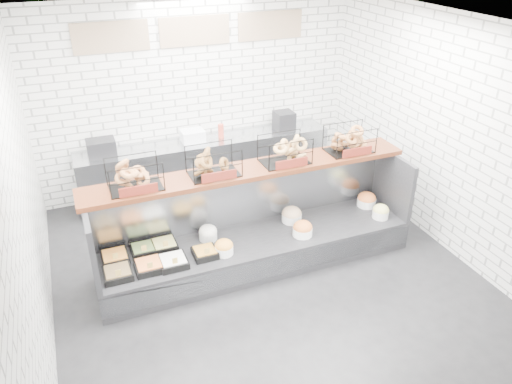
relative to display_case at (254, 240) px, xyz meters
name	(u,v)px	position (x,y,z in m)	size (l,w,h in m)	color
ground	(266,276)	(0.02, -0.35, -0.33)	(5.50, 5.50, 0.00)	black
room_shell	(247,103)	(0.02, 0.26, 1.73)	(5.02, 5.51, 3.01)	white
display_case	(254,240)	(0.00, 0.00, 0.00)	(4.00, 0.90, 1.20)	black
bagel_shelf	(250,159)	(0.02, 0.17, 1.06)	(4.10, 0.50, 0.40)	#3C190D
prep_counter	(207,165)	(0.01, 2.08, 0.14)	(4.00, 0.60, 1.20)	#93969B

